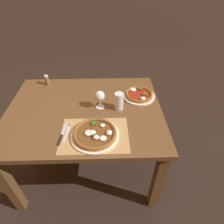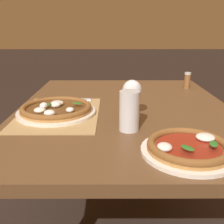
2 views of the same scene
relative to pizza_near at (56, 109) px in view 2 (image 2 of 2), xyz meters
name	(u,v)px [view 2 (image 2 of 2)]	position (x,y,z in m)	size (l,w,h in m)	color
dining_table	(125,127)	(-0.10, 0.30, -0.12)	(1.26, 0.98, 0.74)	brown
paper_placemat	(59,113)	(-0.01, 0.01, -0.02)	(0.47, 0.34, 0.00)	#A88451
pizza_near	(56,109)	(0.00, 0.00, 0.00)	(0.33, 0.33, 0.05)	silver
pizza_far	(188,148)	(0.37, 0.46, 0.00)	(0.28, 0.28, 0.04)	silver
wine_glass	(132,92)	(0.03, 0.32, 0.08)	(0.08, 0.08, 0.16)	silver
pint_glass	(129,112)	(0.18, 0.30, 0.05)	(0.07, 0.07, 0.15)	silver
fork	(72,100)	(-0.20, 0.04, -0.02)	(0.04, 0.20, 0.00)	#B7B7BC
knife	(70,99)	(-0.23, 0.03, -0.02)	(0.04, 0.22, 0.01)	black
pepper_shaker	(187,80)	(-0.49, 0.69, 0.03)	(0.04, 0.04, 0.10)	brown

